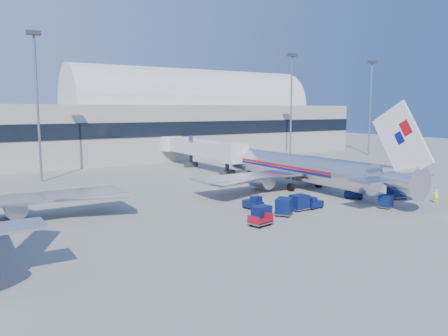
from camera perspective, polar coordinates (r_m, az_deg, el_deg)
ground at (r=53.06m, az=5.13°, el=-4.42°), size 260.00×260.00×0.00m
terminal at (r=98.92m, az=-21.77°, el=5.07°), size 170.00×28.15×21.00m
airliner_main at (r=62.30m, az=9.99°, el=0.03°), size 32.00×37.26×12.07m
jetbridge_near at (r=82.29m, az=-3.63°, el=2.67°), size 4.40×27.50×6.25m
mast_west at (r=72.27m, az=-23.30°, el=10.00°), size 2.00×1.20×22.60m
mast_east at (r=94.18m, az=8.80°, el=9.84°), size 2.00×1.20×22.60m
mast_far_east at (r=112.11m, az=18.64°, el=9.17°), size 2.00×1.20×22.60m
barrier_near at (r=66.57m, az=16.51°, el=-1.84°), size 3.00×0.55×0.90m
barrier_mid at (r=69.06m, az=18.33°, el=-1.58°), size 3.00×0.55×0.90m
barrier_far at (r=71.61m, az=20.01°, el=-1.33°), size 3.00×0.55×0.90m
tug_lead at (r=50.23m, az=11.65°, el=-4.52°), size 2.19×1.29×1.36m
tug_right at (r=57.06m, az=16.47°, el=-3.17°), size 2.26×2.44×1.45m
tug_left at (r=48.84m, az=3.87°, el=-4.61°), size 1.39×2.48×1.56m
cart_train_a at (r=48.94m, az=9.80°, el=-4.42°), size 2.05×1.61×1.74m
cart_train_b at (r=46.41m, az=7.86°, el=-4.98°), size 2.62×2.52×1.84m
cart_train_c at (r=43.61m, az=4.92°, el=-5.92°), size 2.05×1.70×1.61m
cart_solo_near at (r=52.69m, az=20.37°, el=-4.10°), size 1.95×1.69×1.46m
cart_solo_far at (r=58.70m, az=21.65°, el=-2.79°), size 2.48×2.17×1.83m
cart_open_red at (r=42.16m, az=4.78°, el=-7.02°), size 2.44×1.96×0.58m
ramp_worker at (r=57.85m, az=25.94°, el=-3.32°), size 0.61×0.72×1.67m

